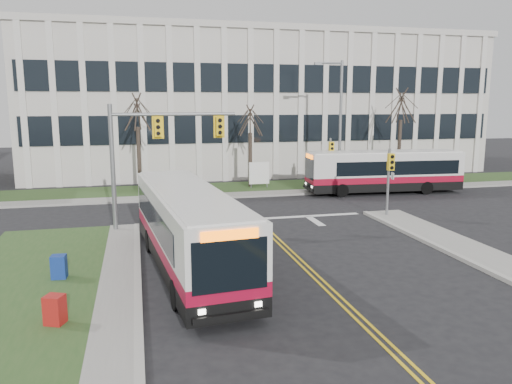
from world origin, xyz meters
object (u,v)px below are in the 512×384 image
object	(u,v)px
bus_main	(188,231)
newspaper_box_blue	(59,268)
directory_sign	(259,173)
newspaper_box_red	(55,312)
bus_cross	(384,173)
streetlight	(338,118)

from	to	relation	value
bus_main	newspaper_box_blue	distance (m)	4.72
directory_sign	newspaper_box_red	bearing A→B (deg)	-117.85
directory_sign	bus_cross	bearing A→B (deg)	-23.25
directory_sign	newspaper_box_red	world-z (taller)	directory_sign
streetlight	bus_main	distance (m)	20.20
bus_main	bus_cross	xyz separation A→B (m)	(15.03, 13.30, -0.06)
directory_sign	newspaper_box_red	size ratio (longest dim) A/B	2.11
directory_sign	bus_main	size ratio (longest dim) A/B	0.18
bus_cross	streetlight	bearing A→B (deg)	-126.25
newspaper_box_red	newspaper_box_blue	bearing A→B (deg)	119.52
streetlight	bus_main	size ratio (longest dim) A/B	0.82
bus_main	bus_cross	world-z (taller)	bus_main
bus_main	newspaper_box_blue	xyz separation A→B (m)	(-4.60, -0.22, -1.03)
streetlight	bus_main	bearing A→B (deg)	-128.69
directory_sign	newspaper_box_red	distance (m)	23.70
streetlight	newspaper_box_blue	bearing A→B (deg)	-137.27
bus_cross	newspaper_box_red	xyz separation A→B (m)	(-19.21, -17.44, -0.97)
streetlight	directory_sign	size ratio (longest dim) A/B	4.60
bus_main	bus_cross	size ratio (longest dim) A/B	1.04
streetlight	newspaper_box_red	world-z (taller)	streetlight
directory_sign	newspaper_box_blue	distance (m)	20.55
directory_sign	newspaper_box_blue	size ratio (longest dim) A/B	2.11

